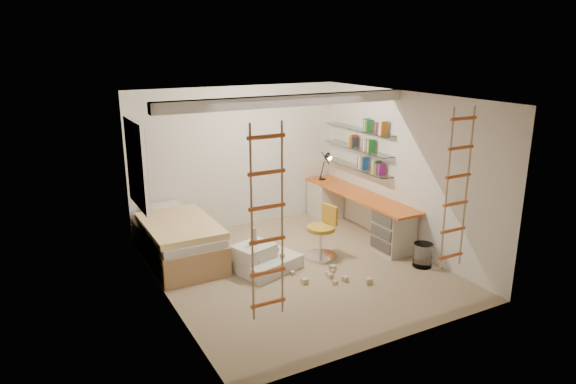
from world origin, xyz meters
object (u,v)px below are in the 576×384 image
swivel_chair (322,239)px  play_platform (263,260)px  desk (357,211)px  bed (178,240)px

swivel_chair → play_platform: (-1.03, 0.03, -0.16)m
desk → bed: size_ratio=1.40×
desk → bed: 3.22m
swivel_chair → play_platform: size_ratio=0.78×
bed → swivel_chair: bearing=-26.5°
desk → bed: bearing=173.5°
desk → swivel_chair: swivel_chair is taller
play_platform → desk: bearing=16.0°
bed → play_platform: (1.01, -0.99, -0.17)m
desk → bed: desk is taller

